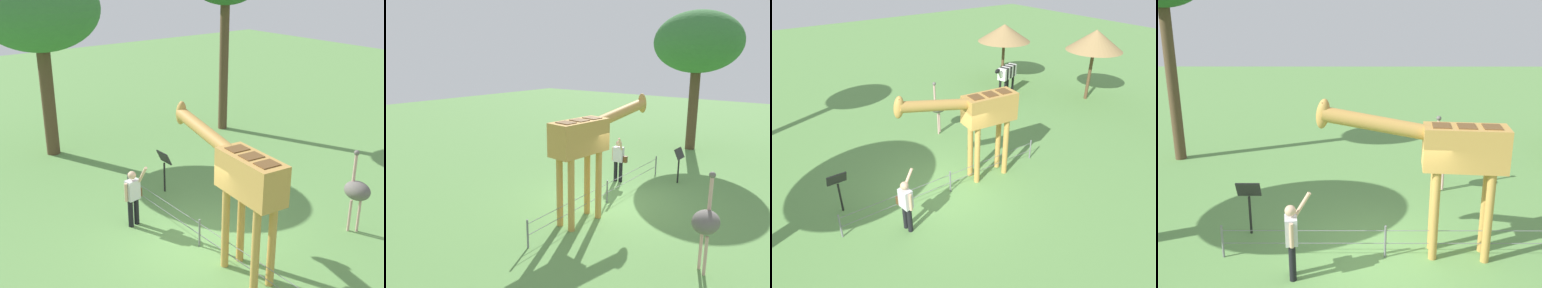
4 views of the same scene
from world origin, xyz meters
TOP-DOWN VIEW (x-y plane):
  - ground_plane at (0.00, 0.00)m, footprint 60.00×60.00m
  - giraffe at (-1.24, -0.04)m, footprint 3.99×0.91m
  - visitor at (1.90, 0.86)m, footprint 0.56×0.57m
  - ostrich at (-1.87, -3.57)m, footprint 0.70×0.56m
  - tree_northeast at (8.29, 0.53)m, footprint 4.13×4.13m
  - info_sign at (3.12, -0.96)m, footprint 0.56×0.21m
  - wire_fence at (0.00, 0.11)m, footprint 7.05×0.05m

SIDE VIEW (x-z plane):
  - ground_plane at x=0.00m, z-range 0.00..0.00m
  - wire_fence at x=0.00m, z-range 0.03..0.78m
  - visitor at x=1.90m, z-range 0.02..1.79m
  - info_sign at x=3.12m, z-range 0.29..1.61m
  - ostrich at x=-1.87m, z-range 0.05..2.30m
  - giraffe at x=-1.24m, z-range 0.60..4.03m
  - tree_northeast at x=8.29m, z-range 1.83..8.50m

